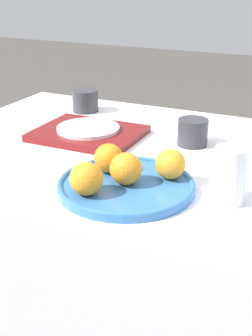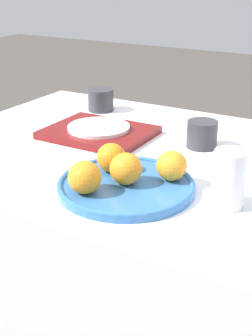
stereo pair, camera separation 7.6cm
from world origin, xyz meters
TOP-DOWN VIEW (x-y plane):
  - table at (0.00, 0.00)m, footprint 1.39×0.83m
  - fruit_platter at (-0.05, -0.21)m, footprint 0.29×0.29m
  - orange_0 at (-0.05, -0.21)m, footprint 0.07×0.07m
  - orange_1 at (-0.11, -0.17)m, footprint 0.07×0.07m
  - orange_2 at (0.02, -0.14)m, footprint 0.07×0.07m
  - orange_3 at (-0.10, -0.29)m, footprint 0.07×0.07m
  - water_glass at (0.16, -0.17)m, footprint 0.07×0.07m
  - serving_tray at (-0.29, 0.05)m, footprint 0.28×0.23m
  - side_plate at (-0.29, 0.05)m, footprint 0.17×0.17m
  - cup_0 at (-0.01, 0.11)m, footprint 0.08×0.08m
  - cup_1 at (-0.42, 0.27)m, footprint 0.08×0.08m

SIDE VIEW (x-z plane):
  - table at x=0.00m, z-range 0.00..0.76m
  - serving_tray at x=-0.29m, z-range 0.76..0.78m
  - fruit_platter at x=-0.05m, z-range 0.76..0.78m
  - side_plate at x=-0.29m, z-range 0.78..0.79m
  - cup_1 at x=-0.42m, z-range 0.76..0.83m
  - cup_0 at x=-0.01m, z-range 0.76..0.83m
  - orange_1 at x=-0.11m, z-range 0.78..0.84m
  - orange_2 at x=0.02m, z-range 0.78..0.84m
  - orange_3 at x=-0.10m, z-range 0.78..0.84m
  - orange_0 at x=-0.05m, z-range 0.78..0.85m
  - water_glass at x=0.16m, z-range 0.76..0.88m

